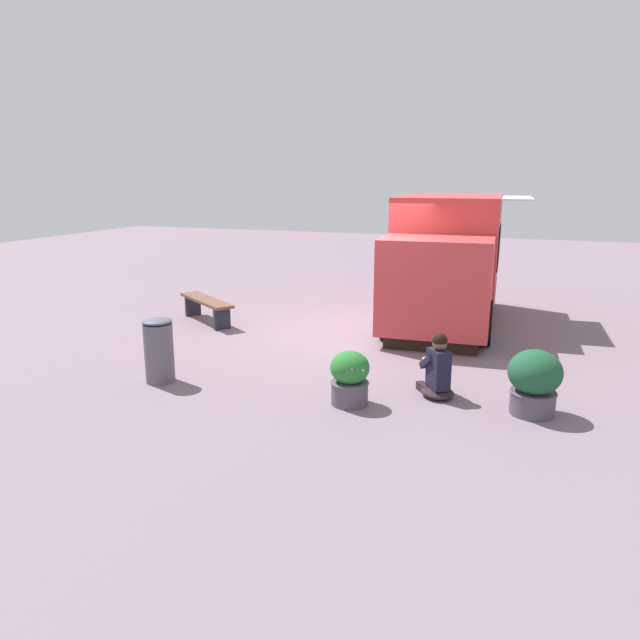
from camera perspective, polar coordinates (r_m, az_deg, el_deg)
name	(u,v)px	position (r m, az deg, el deg)	size (l,w,h in m)	color
ground_plane	(358,335)	(11.60, 3.62, -1.43)	(40.00, 40.00, 0.00)	slate
food_truck	(446,264)	(12.69, 11.92, 5.27)	(2.77, 4.83, 2.60)	#D13E3E
person_customer	(437,372)	(8.48, 11.12, -4.88)	(0.68, 0.76, 0.91)	black
planter_flowering_near	(534,381)	(8.17, 19.78, -5.48)	(0.68, 0.68, 0.86)	#4D4657
planter_flowering_far	(350,377)	(8.05, 2.86, -5.50)	(0.53, 0.53, 0.74)	#524A58
plaza_bench	(206,304)	(12.73, -10.79, 1.47)	(1.74, 1.40, 0.50)	brown
trash_bin	(159,350)	(9.18, -15.12, -2.76)	(0.44, 0.44, 0.98)	#59545F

